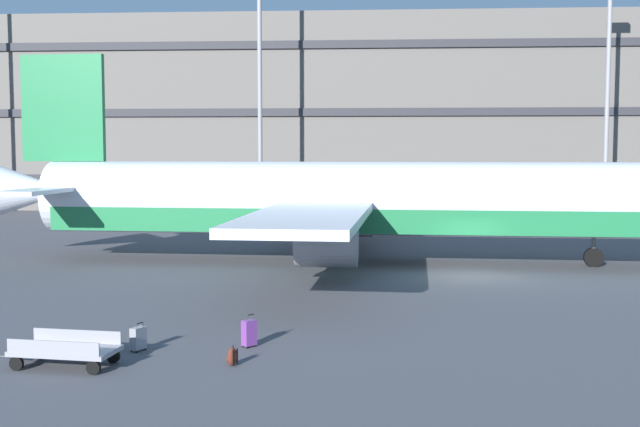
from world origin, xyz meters
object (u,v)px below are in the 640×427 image
suitcase_scuffed (249,333)px  backpack_silver (232,357)px  baggage_cart (65,350)px  suitcase_navy (138,338)px  airliner (342,202)px

suitcase_scuffed → backpack_silver: size_ratio=1.74×
suitcase_scuffed → baggage_cart: bearing=-152.2°
suitcase_navy → airliner: bearing=74.3°
airliner → suitcase_scuffed: 17.38m
airliner → baggage_cart: (-6.36, -19.39, -2.58)m
suitcase_navy → suitcase_scuffed: suitcase_scuffed is taller
airliner → suitcase_scuffed: airliner is taller
backpack_silver → baggage_cart: bearing=-175.4°
airliner → suitcase_navy: bearing=-105.7°
airliner → suitcase_scuffed: size_ratio=38.64×
airliner → baggage_cart: airliner is taller
baggage_cart → suitcase_navy: bearing=50.3°
suitcase_navy → baggage_cart: bearing=-129.7°
suitcase_navy → backpack_silver: 3.14m
airliner → suitcase_scuffed: (-1.98, -17.07, -2.60)m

